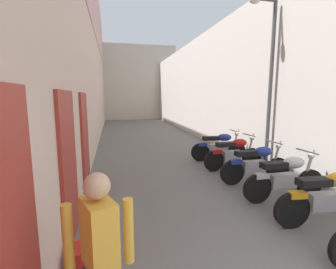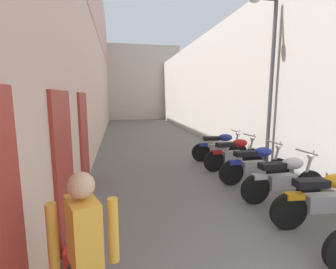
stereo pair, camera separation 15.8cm
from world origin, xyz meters
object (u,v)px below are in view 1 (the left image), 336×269
Objects in this scene: plastic_crate at (91,256)px; motorcycle_fourth at (256,163)px; motorcycle_third at (285,177)px; motorcycle_second at (328,196)px; pedestrian_by_doorway at (100,255)px; street_lamp at (268,75)px; motorcycle_fifth at (234,153)px; motorcycle_sixth at (219,146)px.

motorcycle_fourth is at bearing 31.46° from plastic_crate.
motorcycle_third is at bearing -90.00° from motorcycle_fourth.
pedestrian_by_doorway is (-3.53, -1.35, 0.42)m from motorcycle_second.
street_lamp is (0.70, 1.81, 2.19)m from motorcycle_third.
pedestrian_by_doorway is (-3.53, -4.58, 0.42)m from motorcycle_fifth.
street_lamp reaches higher than motorcycle_third.
street_lamp is at bearing 68.86° from motorcycle_third.
motorcycle_second is 1.00× the size of motorcycle_fifth.
pedestrian_by_doorway is at bearing -122.24° from motorcycle_sixth.
pedestrian_by_doorway is at bearing -135.26° from street_lamp.
motorcycle_second is 3.80m from pedestrian_by_doorway.
motorcycle_sixth is (-0.00, 4.24, 0.00)m from motorcycle_second.
plastic_crate is 0.10× the size of street_lamp.
street_lamp reaches higher than motorcycle_fifth.
motorcycle_fourth is (0.00, 2.08, 0.00)m from motorcycle_second.
pedestrian_by_doorway reaches higher than motorcycle_fourth.
motorcycle_third is 1.18× the size of pedestrian_by_doorway.
motorcycle_fourth and motorcycle_sixth have the same top height.
pedestrian_by_doorway reaches higher than motorcycle_fifth.
motorcycle_second and motorcycle_fourth have the same top height.
motorcycle_fifth is 1.01m from motorcycle_sixth.
motorcycle_sixth is 5.80m from plastic_crate.
pedestrian_by_doorway is 1.40m from plastic_crate.
motorcycle_fourth reaches higher than plastic_crate.
motorcycle_third is 0.40× the size of street_lamp.
motorcycle_fifth is at bearing 90.00° from motorcycle_fourth.
motorcycle_fifth is (-0.00, 2.20, 0.00)m from motorcycle_third.
motorcycle_third is at bearing 18.25° from plastic_crate.
plastic_crate is at bearing -177.02° from motorcycle_second.
motorcycle_sixth is at bearing 90.00° from motorcycle_third.
street_lamp is (4.42, 3.03, 2.55)m from plastic_crate.
motorcycle_third is 1.05m from motorcycle_fourth.
plastic_crate is (-3.72, -2.28, -0.36)m from motorcycle_fourth.
pedestrian_by_doorway is (-3.53, -5.59, 0.42)m from motorcycle_sixth.
motorcycle_fifth reaches higher than plastic_crate.
motorcycle_fourth is 0.40× the size of street_lamp.
motorcycle_fifth is at bearing 90.00° from motorcycle_third.
motorcycle_sixth is 1.18× the size of pedestrian_by_doorway.
motorcycle_fifth is 1.00× the size of motorcycle_sixth.
street_lamp is at bearing 44.74° from pedestrian_by_doorway.
pedestrian_by_doorway is 3.57× the size of plastic_crate.
motorcycle_second is 1.03m from motorcycle_third.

